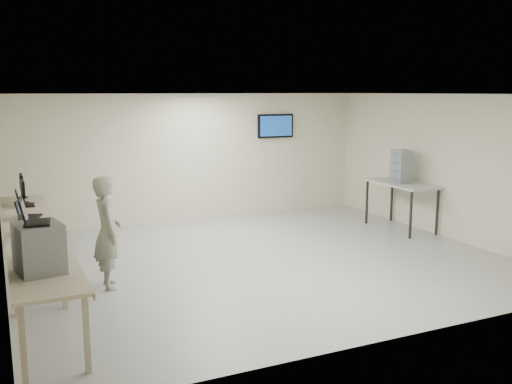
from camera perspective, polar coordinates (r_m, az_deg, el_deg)
name	(u,v)px	position (r m, az deg, el deg)	size (l,w,h in m)	color
room	(261,178)	(9.57, 0.54, 1.42)	(8.01, 7.01, 2.81)	#B1B1B1
workbench	(34,235)	(8.74, -21.34, -4.02)	(0.76, 6.00, 0.90)	tan
equipment_box	(39,248)	(6.63, -20.88, -5.25)	(0.46, 0.52, 0.54)	slate
laptop_on_box	(31,217)	(6.55, -21.56, -2.38)	(0.34, 0.39, 0.28)	black
laptop_0	(42,252)	(7.25, -20.63, -5.63)	(0.37, 0.40, 0.26)	black
laptop_1	(29,228)	(8.51, -21.78, -3.41)	(0.35, 0.39, 0.28)	black
laptop_2	(26,213)	(9.56, -21.99, -1.97)	(0.42, 0.45, 0.30)	black
laptop_3	(23,202)	(10.57, -22.30, -0.92)	(0.31, 0.38, 0.29)	black
monitor_near	(23,189)	(10.85, -22.27, 0.25)	(0.18, 0.41, 0.40)	black
monitor_far	(21,184)	(11.35, -22.40, 0.76)	(0.20, 0.44, 0.44)	black
soldier	(107,232)	(8.57, -14.64, -3.92)	(0.60, 0.40, 1.65)	gray
side_table	(402,186)	(12.17, 14.35, 0.59)	(0.77, 1.64, 0.98)	#A4A4A4
storage_bins	(402,166)	(12.10, 14.36, 2.50)	(0.32, 0.36, 0.68)	gray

